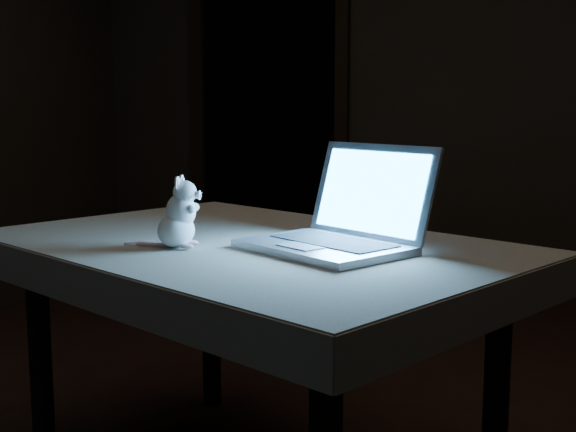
% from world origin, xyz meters
% --- Properties ---
extents(back_wall, '(4.50, 0.04, 2.60)m').
position_xyz_m(back_wall, '(0.00, 2.50, 1.30)').
color(back_wall, black).
rests_on(back_wall, ground).
extents(doorway, '(1.06, 0.36, 2.13)m').
position_xyz_m(doorway, '(-1.10, 2.50, 1.06)').
color(doorway, black).
rests_on(doorway, back_wall).
extents(table, '(1.64, 1.39, 0.75)m').
position_xyz_m(table, '(-0.12, -0.11, 0.37)').
color(table, black).
rests_on(table, floor).
extents(tablecloth, '(1.80, 1.56, 0.11)m').
position_xyz_m(tablecloth, '(-0.14, -0.17, 0.70)').
color(tablecloth, '#BFB39D').
rests_on(tablecloth, table).
extents(laptop, '(0.55, 0.53, 0.29)m').
position_xyz_m(laptop, '(0.13, -0.18, 0.90)').
color(laptop, '#ACACB1').
rests_on(laptop, tablecloth).
extents(plush_mouse, '(0.17, 0.17, 0.20)m').
position_xyz_m(plush_mouse, '(-0.27, -0.27, 0.86)').
color(plush_mouse, white).
rests_on(plush_mouse, tablecloth).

